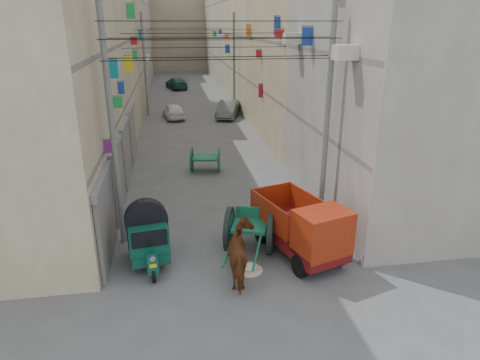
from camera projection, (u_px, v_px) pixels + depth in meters
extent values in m
plane|color=#48484B|center=(257.00, 350.00, 10.10)|extent=(140.00, 140.00, 0.00)
cube|color=#65605A|center=(107.00, 139.00, 15.77)|extent=(0.25, 9.80, 0.18)
cube|color=#65605A|center=(97.00, 55.00, 14.73)|extent=(0.25, 9.80, 0.18)
cube|color=#ADA394|center=(56.00, 45.00, 24.40)|extent=(8.00, 12.00, 12.00)
cube|color=#65605A|center=(130.00, 93.00, 25.95)|extent=(0.25, 11.76, 0.18)
cube|color=#65605A|center=(126.00, 41.00, 24.91)|extent=(0.25, 11.76, 0.18)
cube|color=tan|center=(91.00, 25.00, 36.08)|extent=(8.00, 14.00, 14.00)
cube|color=#65605A|center=(142.00, 70.00, 37.98)|extent=(0.25, 13.72, 0.18)
cube|color=#65605A|center=(139.00, 35.00, 36.94)|extent=(0.25, 13.72, 0.18)
cube|color=gray|center=(112.00, 34.00, 49.42)|extent=(8.00, 14.00, 11.80)
cube|color=#65605A|center=(148.00, 58.00, 50.94)|extent=(0.25, 13.72, 0.18)
cube|color=#65605A|center=(146.00, 31.00, 49.90)|extent=(0.25, 13.72, 0.18)
cube|color=#65605A|center=(144.00, 4.00, 48.85)|extent=(0.25, 13.72, 0.18)
cube|color=tan|center=(122.00, 25.00, 61.16)|extent=(8.00, 12.00, 13.50)
cube|color=#65605A|center=(152.00, 51.00, 62.97)|extent=(0.25, 11.76, 0.18)
cube|color=#65605A|center=(150.00, 29.00, 61.93)|extent=(0.25, 11.76, 0.18)
cube|color=#65605A|center=(149.00, 7.00, 60.88)|extent=(0.25, 11.76, 0.18)
cube|color=gray|center=(423.00, 43.00, 16.43)|extent=(8.00, 10.00, 13.00)
cube|color=#65605A|center=(320.00, 131.00, 17.00)|extent=(0.25, 9.80, 0.18)
cube|color=#65605A|center=(326.00, 52.00, 15.96)|extent=(0.25, 9.80, 0.18)
cube|color=tan|center=(324.00, 43.00, 26.78)|extent=(8.00, 12.00, 12.00)
cube|color=#65605A|center=(263.00, 90.00, 27.18)|extent=(0.25, 11.76, 0.18)
cube|color=#65605A|center=(264.00, 40.00, 26.14)|extent=(0.25, 11.76, 0.18)
cube|color=#B8AE8B|center=(276.00, 25.00, 38.47)|extent=(8.00, 14.00, 14.00)
cube|color=#65605A|center=(233.00, 69.00, 39.21)|extent=(0.25, 13.72, 0.18)
cube|color=#65605A|center=(233.00, 34.00, 38.17)|extent=(0.25, 13.72, 0.18)
cube|color=#ADA394|center=(248.00, 34.00, 51.81)|extent=(8.00, 14.00, 11.80)
cube|color=#65605A|center=(217.00, 57.00, 52.17)|extent=(0.25, 13.72, 0.18)
cube|color=#65605A|center=(216.00, 31.00, 51.12)|extent=(0.25, 13.72, 0.18)
cube|color=#65605A|center=(216.00, 4.00, 50.08)|extent=(0.25, 13.72, 0.18)
cube|color=tan|center=(233.00, 25.00, 63.54)|extent=(8.00, 12.00, 13.50)
cube|color=#65605A|center=(207.00, 50.00, 64.20)|extent=(0.25, 11.76, 0.18)
cube|color=#65605A|center=(207.00, 29.00, 63.15)|extent=(0.25, 11.76, 0.18)
cube|color=#65605A|center=(206.00, 7.00, 62.11)|extent=(0.25, 11.76, 0.18)
cube|color=tan|center=(178.00, 27.00, 68.91)|extent=(22.00, 10.00, 13.00)
cube|color=#4F4F54|center=(106.00, 223.00, 13.50)|extent=(0.12, 3.00, 2.60)
cube|color=slate|center=(102.00, 180.00, 13.00)|extent=(0.18, 3.20, 0.25)
cube|color=#4F4F54|center=(119.00, 182.00, 16.93)|extent=(0.12, 3.00, 2.60)
cube|color=slate|center=(115.00, 147.00, 16.43)|extent=(0.18, 3.20, 0.25)
cube|color=#4F4F54|center=(127.00, 155.00, 20.35)|extent=(0.12, 3.00, 2.60)
cube|color=slate|center=(124.00, 125.00, 19.85)|extent=(0.18, 3.20, 0.25)
cube|color=#4F4F54|center=(133.00, 136.00, 23.87)|extent=(0.12, 3.00, 2.60)
cube|color=slate|center=(131.00, 110.00, 23.37)|extent=(0.18, 3.20, 0.25)
cube|color=orange|center=(226.00, 36.00, 40.31)|extent=(0.38, 0.08, 0.41)
cube|color=white|center=(149.00, 57.00, 46.77)|extent=(0.27, 0.08, 0.71)
cube|color=#862790|center=(110.00, 147.00, 14.32)|extent=(0.44, 0.08, 0.42)
cube|color=yellow|center=(129.00, 65.00, 22.35)|extent=(0.45, 0.08, 0.84)
cube|color=green|center=(215.00, 34.00, 50.13)|extent=(0.41, 0.08, 0.59)
cube|color=green|center=(117.00, 103.00, 17.09)|extent=(0.38, 0.08, 0.44)
cube|color=#153C99|center=(227.00, 49.00, 40.01)|extent=(0.43, 0.08, 0.72)
cube|color=#153C99|center=(220.00, 32.00, 45.16)|extent=(0.28, 0.08, 0.44)
cube|color=green|center=(131.00, 11.00, 25.32)|extent=(0.48, 0.08, 0.84)
cube|color=white|center=(147.00, 59.00, 43.48)|extent=(0.31, 0.08, 0.44)
cube|color=#AE171E|center=(259.00, 54.00, 26.39)|extent=(0.35, 0.08, 0.45)
cube|color=orange|center=(249.00, 31.00, 29.32)|extent=(0.34, 0.08, 0.79)
cube|color=#153C99|center=(121.00, 88.00, 19.08)|extent=(0.28, 0.08, 0.52)
cube|color=#0C7C86|center=(140.00, 35.00, 34.75)|extent=(0.28, 0.08, 0.74)
cube|color=#AE171E|center=(261.00, 91.00, 26.68)|extent=(0.26, 0.08, 0.80)
cube|color=yellow|center=(308.00, 37.00, 17.01)|extent=(0.34, 0.08, 0.55)
cube|color=#0C7C86|center=(111.00, 69.00, 15.48)|extent=(0.47, 0.08, 0.67)
cube|color=#AE171E|center=(134.00, 41.00, 26.97)|extent=(0.40, 0.08, 0.47)
cube|color=green|center=(135.00, 55.00, 27.75)|extent=(0.32, 0.08, 0.55)
cube|color=#AE171E|center=(279.00, 34.00, 21.03)|extent=(0.47, 0.08, 0.35)
cube|color=#153C99|center=(277.00, 26.00, 21.70)|extent=(0.32, 0.08, 0.89)
cube|color=#153C99|center=(307.00, 37.00, 16.91)|extent=(0.44, 0.08, 0.69)
cube|color=white|center=(101.00, 161.00, 14.00)|extent=(0.10, 3.20, 0.80)
cube|color=green|center=(126.00, 109.00, 22.33)|extent=(0.10, 3.20, 0.80)
cube|color=green|center=(139.00, 80.00, 33.44)|extent=(0.10, 3.20, 0.80)
cube|color=#862790|center=(146.00, 65.00, 44.54)|extent=(0.10, 3.20, 0.80)
cube|color=#0C7C86|center=(337.00, 150.00, 15.21)|extent=(0.10, 3.20, 0.80)
cube|color=#AE171E|center=(277.00, 104.00, 23.54)|extent=(0.10, 3.20, 0.80)
cube|color=white|center=(242.00, 78.00, 34.65)|extent=(0.10, 3.20, 0.80)
cube|color=white|center=(223.00, 64.00, 45.75)|extent=(0.10, 3.20, 0.80)
cube|color=#B3B0A1|center=(345.00, 52.00, 13.04)|extent=(0.70, 0.55, 0.45)
cube|color=#B3B0A1|center=(292.00, 38.00, 18.52)|extent=(0.70, 0.55, 0.45)
cylinder|color=slate|center=(112.00, 131.00, 13.72)|extent=(0.20, 0.20, 8.00)
cylinder|color=slate|center=(327.00, 123.00, 14.79)|extent=(0.20, 0.20, 8.00)
cylinder|color=slate|center=(145.00, 65.00, 34.08)|extent=(0.20, 0.20, 8.00)
cylinder|color=slate|center=(234.00, 64.00, 35.15)|extent=(0.20, 0.20, 8.00)
cylinder|color=black|center=(225.00, 59.00, 13.03)|extent=(7.40, 0.02, 0.02)
cylinder|color=black|center=(224.00, 39.00, 12.82)|extent=(7.40, 0.02, 0.02)
cylinder|color=black|center=(224.00, 21.00, 12.65)|extent=(7.40, 0.02, 0.02)
cylinder|color=black|center=(221.00, 57.00, 13.95)|extent=(7.40, 0.02, 0.02)
cylinder|color=black|center=(221.00, 38.00, 13.75)|extent=(7.40, 0.02, 0.02)
cylinder|color=black|center=(220.00, 21.00, 13.57)|extent=(7.40, 0.02, 0.02)
cylinder|color=black|center=(206.00, 47.00, 19.04)|extent=(7.40, 0.02, 0.02)
cylinder|color=black|center=(206.00, 33.00, 18.84)|extent=(7.40, 0.02, 0.02)
cylinder|color=black|center=(206.00, 21.00, 18.66)|extent=(7.40, 0.02, 0.02)
cylinder|color=black|center=(195.00, 40.00, 26.45)|extent=(7.40, 0.02, 0.02)
cylinder|color=black|center=(195.00, 30.00, 26.24)|extent=(7.40, 0.02, 0.02)
cylinder|color=black|center=(195.00, 21.00, 26.06)|extent=(7.40, 0.02, 0.02)
cylinder|color=black|center=(189.00, 36.00, 33.85)|extent=(7.40, 0.02, 0.02)
cylinder|color=black|center=(189.00, 28.00, 33.64)|extent=(7.40, 0.02, 0.02)
cylinder|color=black|center=(188.00, 21.00, 33.47)|extent=(7.40, 0.02, 0.02)
cylinder|color=black|center=(153.00, 274.00, 12.66)|extent=(0.18, 0.53, 0.52)
cylinder|color=black|center=(132.00, 248.00, 14.10)|extent=(0.18, 0.53, 0.52)
cylinder|color=black|center=(163.00, 244.00, 14.38)|extent=(0.18, 0.53, 0.52)
cube|color=#0C4335|center=(149.00, 249.00, 13.68)|extent=(1.39, 1.90, 0.26)
cube|color=#0C4335|center=(152.00, 265.00, 12.60)|extent=(0.38, 0.46, 0.51)
cylinder|color=silver|center=(152.00, 259.00, 12.30)|extent=(0.17, 0.07, 0.17)
cube|color=#DDB90C|center=(153.00, 266.00, 12.36)|extent=(0.21, 0.06, 0.11)
cube|color=#0C4335|center=(147.00, 234.00, 13.53)|extent=(1.41, 1.72, 0.88)
cube|color=black|center=(149.00, 239.00, 12.73)|extent=(1.06, 0.20, 0.51)
cube|color=black|center=(127.00, 234.00, 13.33)|extent=(0.19, 1.10, 0.60)
cube|color=black|center=(166.00, 229.00, 13.67)|extent=(0.19, 1.10, 0.60)
cube|color=white|center=(151.00, 260.00, 12.95)|extent=(1.15, 0.21, 0.06)
cylinder|color=black|center=(229.00, 229.00, 14.35)|extent=(0.62, 1.48, 1.50)
cylinder|color=#12503B|center=(229.00, 229.00, 14.35)|extent=(0.54, 1.17, 1.17)
cylinder|color=slate|center=(229.00, 229.00, 14.35)|extent=(0.28, 0.26, 0.19)
cylinder|color=black|center=(271.00, 232.00, 14.15)|extent=(0.62, 1.48, 1.50)
cylinder|color=#12503B|center=(271.00, 232.00, 14.15)|extent=(0.54, 1.17, 1.17)
cylinder|color=slate|center=(271.00, 232.00, 14.15)|extent=(0.28, 0.26, 0.19)
cylinder|color=slate|center=(250.00, 230.00, 14.25)|extent=(1.40, 0.53, 0.09)
cube|color=#12503B|center=(250.00, 225.00, 14.18)|extent=(1.44, 1.47, 0.11)
cube|color=#12503B|center=(252.00, 212.00, 14.60)|extent=(1.10, 0.43, 0.38)
cylinder|color=#12503B|center=(230.00, 246.00, 13.03)|extent=(0.84, 2.37, 0.08)
cylinder|color=#12503B|center=(258.00, 248.00, 12.91)|extent=(0.84, 2.37, 0.08)
cylinder|color=black|center=(300.00, 266.00, 12.90)|extent=(0.40, 0.74, 0.72)
cylinder|color=black|center=(261.00, 233.00, 14.90)|extent=(0.40, 0.74, 0.72)
cylinder|color=black|center=(337.00, 255.00, 13.50)|extent=(0.40, 0.74, 0.72)
cylinder|color=black|center=(295.00, 225.00, 15.50)|extent=(0.40, 0.74, 0.72)
cube|color=#550C0E|center=(298.00, 237.00, 14.11)|extent=(2.59, 3.90, 0.38)
cube|color=maroon|center=(322.00, 232.00, 12.80)|extent=(1.85, 1.56, 1.36)
cube|color=black|center=(333.00, 236.00, 12.34)|extent=(1.37, 0.49, 0.60)
cube|color=#550C0E|center=(288.00, 222.00, 14.51)|extent=(2.28, 2.77, 0.13)
cube|color=maroon|center=(268.00, 214.00, 14.01)|extent=(0.79, 2.30, 0.92)
cube|color=maroon|center=(308.00, 205.00, 14.68)|extent=(0.79, 2.30, 0.92)
cube|color=maroon|center=(271.00, 197.00, 15.33)|extent=(1.57, 0.56, 0.92)
cylinder|color=#12503B|center=(192.00, 159.00, 21.90)|extent=(0.29, 1.28, 1.29)
cylinder|color=#12503B|center=(219.00, 160.00, 21.88)|extent=(0.29, 1.28, 1.29)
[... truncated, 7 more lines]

